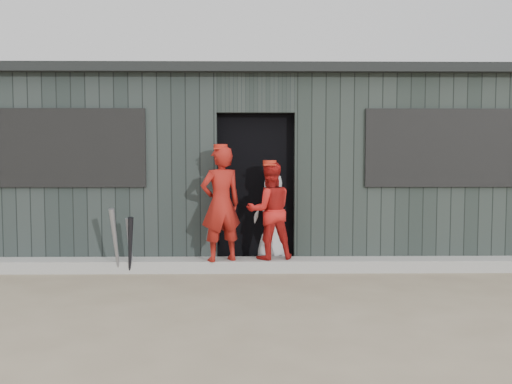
{
  "coord_description": "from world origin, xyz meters",
  "views": [
    {
      "loc": [
        -0.1,
        -5.29,
        1.5
      ],
      "look_at": [
        0.0,
        1.8,
        1.0
      ],
      "focal_mm": 40.0,
      "sensor_mm": 36.0,
      "label": 1
    }
  ],
  "objects_px": {
    "player_grey_back": "(273,219)",
    "dugout": "(254,166)",
    "bat_right": "(130,246)",
    "player_red_right": "(270,211)",
    "bat_left": "(115,242)",
    "bat_mid": "(130,245)",
    "player_red_left": "(221,204)"
  },
  "relations": [
    {
      "from": "bat_mid",
      "to": "dugout",
      "type": "distance_m",
      "value": 2.54
    },
    {
      "from": "player_grey_back",
      "to": "player_red_left",
      "type": "bearing_deg",
      "value": 19.83
    },
    {
      "from": "bat_left",
      "to": "dugout",
      "type": "xyz_separation_m",
      "value": [
        1.71,
        1.93,
        0.87
      ]
    },
    {
      "from": "bat_mid",
      "to": "bat_left",
      "type": "bearing_deg",
      "value": -131.04
    },
    {
      "from": "bat_left",
      "to": "player_grey_back",
      "type": "distance_m",
      "value": 2.05
    },
    {
      "from": "bat_right",
      "to": "dugout",
      "type": "bearing_deg",
      "value": 51.17
    },
    {
      "from": "player_red_left",
      "to": "player_grey_back",
      "type": "height_order",
      "value": "player_red_left"
    },
    {
      "from": "bat_mid",
      "to": "bat_right",
      "type": "distance_m",
      "value": 0.14
    },
    {
      "from": "player_red_left",
      "to": "player_red_right",
      "type": "bearing_deg",
      "value": 168.13
    },
    {
      "from": "player_grey_back",
      "to": "dugout",
      "type": "bearing_deg",
      "value": -97.65
    },
    {
      "from": "bat_mid",
      "to": "bat_right",
      "type": "bearing_deg",
      "value": -77.26
    },
    {
      "from": "dugout",
      "to": "player_grey_back",
      "type": "bearing_deg",
      "value": -79.92
    },
    {
      "from": "bat_left",
      "to": "player_red_right",
      "type": "relative_size",
      "value": 0.69
    },
    {
      "from": "bat_right",
      "to": "player_red_right",
      "type": "bearing_deg",
      "value": 8.27
    },
    {
      "from": "player_red_right",
      "to": "bat_left",
      "type": "bearing_deg",
      "value": -5.0
    },
    {
      "from": "player_red_right",
      "to": "dugout",
      "type": "relative_size",
      "value": 0.15
    },
    {
      "from": "player_grey_back",
      "to": "dugout",
      "type": "height_order",
      "value": "dugout"
    },
    {
      "from": "bat_right",
      "to": "bat_mid",
      "type": "bearing_deg",
      "value": 102.74
    },
    {
      "from": "bat_right",
      "to": "player_red_left",
      "type": "height_order",
      "value": "player_red_left"
    },
    {
      "from": "player_red_left",
      "to": "player_red_right",
      "type": "distance_m",
      "value": 0.63
    },
    {
      "from": "bat_mid",
      "to": "player_grey_back",
      "type": "bearing_deg",
      "value": 15.28
    },
    {
      "from": "bat_mid",
      "to": "bat_right",
      "type": "relative_size",
      "value": 0.95
    },
    {
      "from": "bat_left",
      "to": "player_red_left",
      "type": "bearing_deg",
      "value": 6.46
    },
    {
      "from": "player_red_left",
      "to": "dugout",
      "type": "bearing_deg",
      "value": -127.52
    },
    {
      "from": "bat_left",
      "to": "player_grey_back",
      "type": "relative_size",
      "value": 0.69
    },
    {
      "from": "dugout",
      "to": "player_red_left",
      "type": "bearing_deg",
      "value": -103.71
    },
    {
      "from": "player_red_left",
      "to": "player_grey_back",
      "type": "relative_size",
      "value": 1.16
    },
    {
      "from": "bat_left",
      "to": "bat_mid",
      "type": "height_order",
      "value": "bat_left"
    },
    {
      "from": "player_red_left",
      "to": "dugout",
      "type": "relative_size",
      "value": 0.17
    },
    {
      "from": "bat_left",
      "to": "bat_mid",
      "type": "bearing_deg",
      "value": 48.96
    },
    {
      "from": "bat_left",
      "to": "player_grey_back",
      "type": "bearing_deg",
      "value": 18.66
    },
    {
      "from": "bat_mid",
      "to": "player_red_left",
      "type": "xyz_separation_m",
      "value": [
        1.13,
        -0.02,
        0.51
      ]
    }
  ]
}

